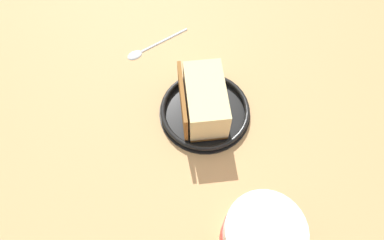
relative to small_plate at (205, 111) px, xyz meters
The scene contains 5 objects.
ground_plane 9.65cm from the small_plate, 21.88° to the right, with size 141.99×141.99×3.42cm, color tan.
small_plate is the anchor object (origin of this frame).
cake_slice 3.37cm from the small_plate, 66.65° to the right, with size 13.11×10.75×6.85cm.
tea_mug 23.23cm from the small_plate, 33.59° to the left, with size 12.63×10.00×10.66cm.
teaspoon 17.84cm from the small_plate, 124.14° to the right, with size 11.11×9.41×0.80cm.
Camera 1 is at (20.22, 10.03, 51.99)cm, focal length 32.31 mm.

